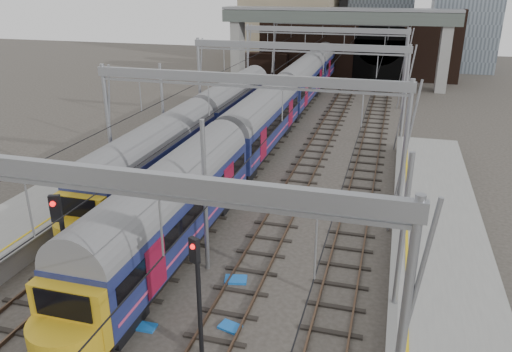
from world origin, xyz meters
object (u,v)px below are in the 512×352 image
(train_second, at_px, (200,126))
(signal_near_left, at_px, (64,246))
(signal_near_centre, at_px, (198,284))
(train_main, at_px, (284,99))

(train_second, distance_m, signal_near_left, 19.68)
(train_second, height_order, signal_near_centre, signal_near_centre)
(train_second, relative_size, signal_near_centre, 6.31)
(train_second, distance_m, signal_near_centre, 21.47)
(train_main, bearing_deg, signal_near_left, -92.82)
(train_main, height_order, signal_near_left, signal_near_left)
(train_main, distance_m, signal_near_centre, 30.24)
(train_main, xyz_separation_m, train_second, (-4.00, -10.02, -0.09))
(train_second, bearing_deg, signal_near_centre, -68.50)
(signal_near_left, bearing_deg, signal_near_centre, -27.48)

